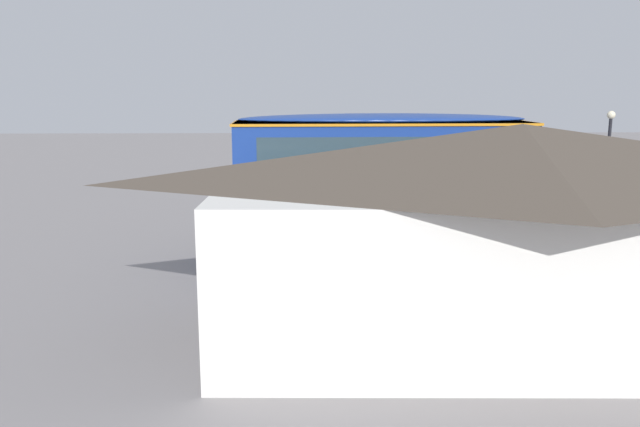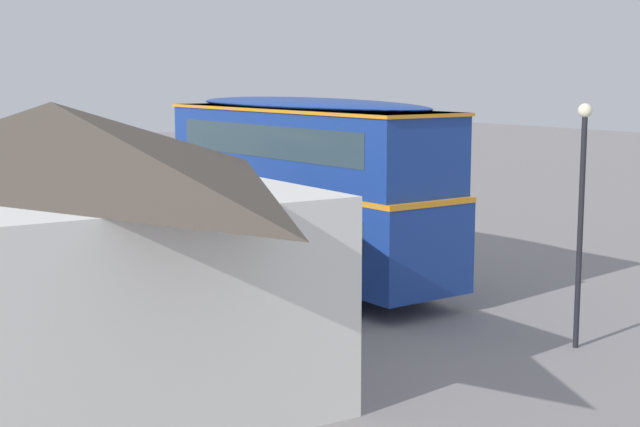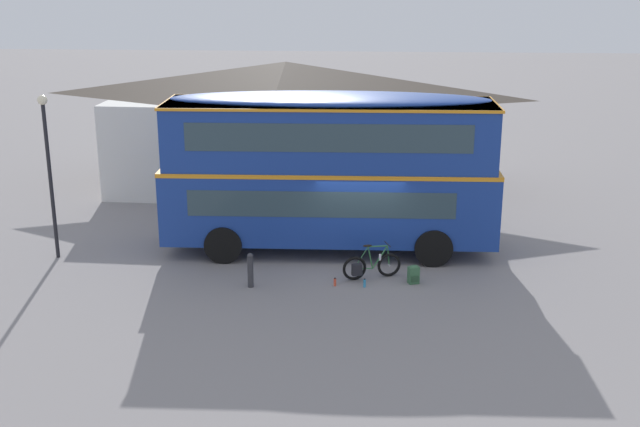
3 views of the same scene
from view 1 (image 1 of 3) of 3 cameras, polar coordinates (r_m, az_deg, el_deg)
The scene contains 9 objects.
ground_plane at distance 22.63m, azimuth 2.64°, elevation -3.28°, with size 120.00×120.00×0.00m, color gray.
double_decker_bus at distance 21.19m, azimuth 5.45°, elevation 2.99°, with size 9.85×2.84×4.79m.
touring_bicycle at distance 23.67m, azimuth 1.67°, elevation -1.71°, with size 1.62×0.79×0.99m.
backpack_on_ground at distance 23.91m, azimuth -1.20°, elevation -1.83°, with size 0.34×0.32×0.52m.
water_bottle_blue_sports at distance 24.35m, azimuth 1.91°, elevation -1.96°, with size 0.07×0.07×0.25m.
water_bottle_red_squeeze at distance 24.38m, azimuth 3.79°, elevation -1.99°, with size 0.07×0.07×0.23m.
pub_building at distance 14.73m, azimuth 16.96°, elevation -1.68°, with size 13.53×6.43×4.84m.
street_lamp at distance 24.56m, azimuth 24.01°, elevation 3.94°, with size 0.28×0.28×4.82m.
kerb_bollard at distance 24.84m, azimuth 8.94°, elevation -0.93°, with size 0.16×0.16×0.97m.
Camera 1 is at (1.69, 21.86, 5.59)m, focal length 36.23 mm.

